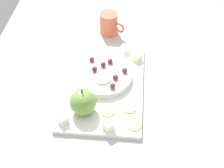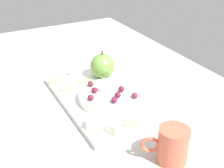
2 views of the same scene
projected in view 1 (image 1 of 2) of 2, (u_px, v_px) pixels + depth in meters
table at (113, 96)px, 101.66cm from camera, size 147.70×86.98×4.48cm
platter at (104, 86)px, 100.55cm from camera, size 37.40×24.04×1.46cm
serving_dish at (103, 76)px, 101.26cm from camera, size 18.04×18.04×2.17cm
apple_whole at (83, 102)px, 89.88cm from camera, size 7.62×7.62×7.62cm
apple_stem at (82, 91)px, 86.77cm from camera, size 0.50×0.50×1.20cm
cheese_cube_0 at (137, 57)px, 107.30cm from camera, size 3.45×3.45×2.49cm
cheese_cube_1 at (63, 120)px, 88.76cm from camera, size 3.51×3.51×2.49cm
cheese_cube_2 at (126, 49)px, 110.35cm from camera, size 3.14×3.14×2.49cm
cheese_cube_3 at (108, 126)px, 87.31cm from camera, size 3.51×3.51×2.49cm
cracker_0 at (129, 108)px, 93.20cm from camera, size 4.28×4.28×0.40cm
cracker_1 at (110, 53)px, 110.31cm from camera, size 4.28×4.28×0.40cm
cracker_2 at (107, 111)px, 92.28cm from camera, size 4.28×4.28×0.40cm
cracker_3 at (134, 125)px, 88.85cm from camera, size 4.28×4.28×0.40cm
grape_0 at (103, 65)px, 102.09cm from camera, size 1.83×1.65×1.66cm
grape_1 at (115, 77)px, 98.10cm from camera, size 1.83×1.65×1.54cm
grape_2 at (125, 70)px, 100.20cm from camera, size 1.83×1.65×1.61cm
grape_3 at (95, 69)px, 100.55cm from camera, size 1.83×1.65×1.70cm
grape_4 at (92, 59)px, 103.96cm from camera, size 1.83×1.65×1.55cm
grape_5 at (112, 86)px, 95.44cm from camera, size 1.83×1.65×1.68cm
grape_6 at (110, 61)px, 103.28cm from camera, size 1.83×1.65×1.55cm
apple_slice_0 at (102, 78)px, 98.46cm from camera, size 5.15×5.15×0.60cm
cup at (109, 24)px, 118.56cm from camera, size 6.97×8.94×8.05cm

